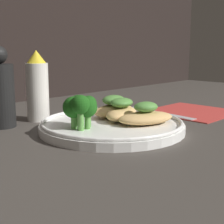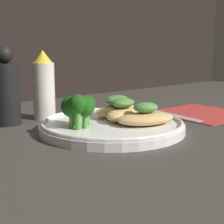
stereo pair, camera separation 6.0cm
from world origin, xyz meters
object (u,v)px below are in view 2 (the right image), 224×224
Objects in this scene: plate at (112,125)px; broccoli_bunch at (79,106)px; sauce_bottle at (44,86)px; pepper_grinder at (6,90)px.

broccoli_bunch reaches higher than plate.
sauce_bottle is (-3.90, 16.80, 5.70)cm from plate.
sauce_bottle is at bearing 81.62° from broccoli_bunch.
plate is 18.16cm from sauce_bottle.
pepper_grinder is at bearing 110.02° from broccoli_bunch.
plate is 1.82× the size of sauce_bottle.
plate is at bearing -11.33° from broccoli_bunch.
broccoli_bunch is at bearing 168.67° from plate.
pepper_grinder reaches higher than plate.
plate is at bearing -54.79° from pepper_grinder.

